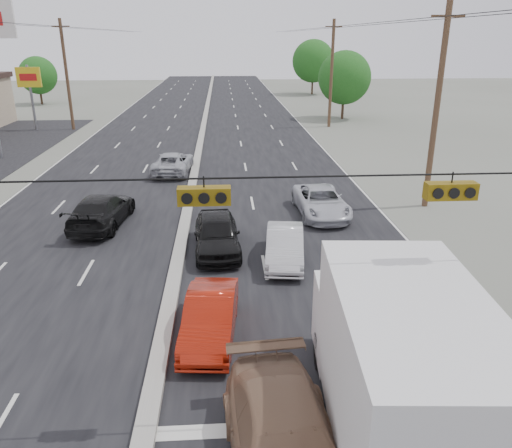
# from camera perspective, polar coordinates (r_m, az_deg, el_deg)

# --- Properties ---
(ground) EXTENTS (200.00, 200.00, 0.00)m
(ground) POSITION_cam_1_polar(r_m,az_deg,el_deg) (12.77, -12.19, -21.00)
(ground) COLOR #606356
(ground) RESTS_ON ground
(road_surface) EXTENTS (20.00, 160.00, 0.02)m
(road_surface) POSITION_cam_1_polar(r_m,az_deg,el_deg) (40.38, -6.51, 8.46)
(road_surface) COLOR black
(road_surface) RESTS_ON ground
(center_median) EXTENTS (0.50, 160.00, 0.20)m
(center_median) POSITION_cam_1_polar(r_m,az_deg,el_deg) (40.36, -6.51, 8.60)
(center_median) COLOR gray
(center_median) RESTS_ON ground
(utility_pole_left_c) EXTENTS (1.60, 0.30, 10.00)m
(utility_pole_left_c) POSITION_cam_1_polar(r_m,az_deg,el_deg) (51.61, -20.83, 15.67)
(utility_pole_left_c) COLOR #422D1E
(utility_pole_left_c) RESTS_ON ground
(utility_pole_right_b) EXTENTS (1.60, 0.30, 10.00)m
(utility_pole_right_b) POSITION_cam_1_polar(r_m,az_deg,el_deg) (26.85, 19.95, 12.38)
(utility_pole_right_b) COLOR #422D1E
(utility_pole_right_b) RESTS_ON ground
(utility_pole_right_c) EXTENTS (1.60, 0.30, 10.00)m
(utility_pole_right_c) POSITION_cam_1_polar(r_m,az_deg,el_deg) (50.68, 8.62, 16.65)
(utility_pole_right_c) COLOR #422D1E
(utility_pole_right_c) RESTS_ON ground
(traffic_signals) EXTENTS (25.00, 0.30, 0.54)m
(traffic_signals) POSITION_cam_1_polar(r_m,az_deg,el_deg) (9.90, -6.53, 3.46)
(traffic_signals) COLOR black
(traffic_signals) RESTS_ON ground
(pole_sign_far) EXTENTS (2.20, 0.25, 6.00)m
(pole_sign_far) POSITION_cam_1_polar(r_m,az_deg,el_deg) (52.74, -24.48, 14.49)
(pole_sign_far) COLOR slate
(pole_sign_far) RESTS_ON ground
(tree_left_far) EXTENTS (4.80, 4.80, 6.12)m
(tree_left_far) POSITION_cam_1_polar(r_m,az_deg,el_deg) (73.59, -23.66, 15.30)
(tree_left_far) COLOR #382619
(tree_left_far) RESTS_ON ground
(tree_right_mid) EXTENTS (5.60, 5.60, 7.14)m
(tree_right_mid) POSITION_cam_1_polar(r_m,az_deg,el_deg) (56.15, 10.08, 16.14)
(tree_right_mid) COLOR #382619
(tree_right_mid) RESTS_ON ground
(tree_right_far) EXTENTS (6.40, 6.40, 8.16)m
(tree_right_far) POSITION_cam_1_polar(r_m,az_deg,el_deg) (80.77, 6.55, 18.02)
(tree_right_far) COLOR #382619
(tree_right_far) RESTS_ON ground
(box_truck) EXTENTS (3.26, 7.95, 3.94)m
(box_truck) POSITION_cam_1_polar(r_m,az_deg,el_deg) (11.07, 15.83, -15.40)
(box_truck) COLOR black
(box_truck) RESTS_ON ground
(red_sedan) EXTENTS (1.79, 4.20, 1.35)m
(red_sedan) POSITION_cam_1_polar(r_m,az_deg,el_deg) (14.94, -5.26, -10.59)
(red_sedan) COLOR #9C1909
(red_sedan) RESTS_ON ground
(queue_car_a) EXTENTS (2.05, 4.63, 1.55)m
(queue_car_a) POSITION_cam_1_polar(r_m,az_deg,el_deg) (20.63, -4.50, -1.13)
(queue_car_a) COLOR black
(queue_car_a) RESTS_ON ground
(queue_car_b) EXTENTS (1.92, 4.22, 1.34)m
(queue_car_b) POSITION_cam_1_polar(r_m,az_deg,el_deg) (19.68, 3.31, -2.53)
(queue_car_b) COLOR #BCBDBE
(queue_car_b) RESTS_ON ground
(queue_car_c) EXTENTS (2.45, 5.00, 1.37)m
(queue_car_c) POSITION_cam_1_polar(r_m,az_deg,el_deg) (25.07, 7.42, 2.51)
(queue_car_c) COLOR silver
(queue_car_c) RESTS_ON ground
(oncoming_near) EXTENTS (2.61, 5.35, 1.50)m
(oncoming_near) POSITION_cam_1_polar(r_m,az_deg,el_deg) (24.52, -17.23, 1.48)
(oncoming_near) COLOR black
(oncoming_near) RESTS_ON ground
(oncoming_far) EXTENTS (2.61, 5.04, 1.36)m
(oncoming_far) POSITION_cam_1_polar(r_m,az_deg,el_deg) (33.28, -9.47, 6.91)
(oncoming_far) COLOR #A8AAB0
(oncoming_far) RESTS_ON ground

